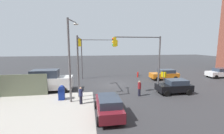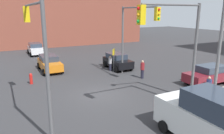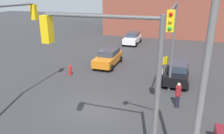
% 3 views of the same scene
% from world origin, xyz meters
% --- Properties ---
extents(ground_plane, '(120.00, 120.00, 0.00)m').
position_xyz_m(ground_plane, '(0.00, 0.00, 0.00)').
color(ground_plane, '#333335').
extents(traffic_signal_nw_corner, '(5.50, 0.36, 6.50)m').
position_xyz_m(traffic_signal_nw_corner, '(-2.40, 4.50, 4.63)').
color(traffic_signal_nw_corner, '#59595B').
rests_on(traffic_signal_nw_corner, ground).
extents(traffic_signal_se_corner, '(6.10, 0.36, 6.50)m').
position_xyz_m(traffic_signal_se_corner, '(2.15, -4.50, 4.67)').
color(traffic_signal_se_corner, '#59595B').
rests_on(traffic_signal_se_corner, ground).
extents(traffic_signal_ne_corner, '(0.36, 4.47, 6.50)m').
position_xyz_m(traffic_signal_ne_corner, '(4.50, 2.83, 4.57)').
color(traffic_signal_ne_corner, '#59595B').
rests_on(traffic_signal_ne_corner, ground).
extents(street_lamp_corner, '(0.92, 2.62, 8.00)m').
position_xyz_m(street_lamp_corner, '(5.12, 5.44, 4.70)').
color(street_lamp_corner, slate).
rests_on(street_lamp_corner, ground).
extents(warning_sign_two_way, '(0.48, 0.48, 2.40)m').
position_xyz_m(warning_sign_two_way, '(-5.40, 4.00, 1.64)').
color(warning_sign_two_way, '#4C4C4C').
rests_on(warning_sign_two_way, ground).
extents(mailbox_blue, '(0.56, 0.64, 1.43)m').
position_xyz_m(mailbox_blue, '(6.20, 5.00, 0.76)').
color(mailbox_blue, navy).
rests_on(mailbox_blue, ground).
extents(fire_hydrant, '(0.26, 0.26, 0.94)m').
position_xyz_m(fire_hydrant, '(-5.00, -4.20, 0.49)').
color(fire_hydrant, red).
rests_on(fire_hydrant, ground).
extents(coupe_white, '(4.33, 2.02, 1.62)m').
position_xyz_m(coupe_white, '(-18.88, -1.71, 0.84)').
color(coupe_white, white).
rests_on(coupe_white, ground).
extents(coupe_black, '(3.90, 2.02, 1.62)m').
position_xyz_m(coupe_black, '(-6.31, 4.92, 0.84)').
color(coupe_black, black).
rests_on(coupe_black, ground).
extents(coupe_maroon, '(2.02, 4.29, 1.62)m').
position_xyz_m(coupe_maroon, '(1.93, 9.28, 0.84)').
color(coupe_maroon, maroon).
rests_on(coupe_maroon, ground).
extents(hatchback_orange, '(4.44, 2.02, 1.62)m').
position_xyz_m(hatchback_orange, '(-8.71, -1.85, 0.84)').
color(hatchback_orange, orange).
rests_on(hatchback_orange, ground).
extents(van_white_delivery, '(5.40, 2.32, 2.62)m').
position_xyz_m(van_white_delivery, '(8.23, 1.80, 1.28)').
color(van_white_delivery, white).
rests_on(van_white_delivery, ground).
extents(pedestrian_crossing, '(0.36, 0.36, 1.71)m').
position_xyz_m(pedestrian_crossing, '(-2.00, 5.20, 0.89)').
color(pedestrian_crossing, maroon).
rests_on(pedestrian_crossing, ground).
extents(pedestrian_waiting, '(0.36, 0.36, 1.58)m').
position_xyz_m(pedestrian_waiting, '(-5.80, 3.80, 0.81)').
color(pedestrian_waiting, '#B2B2B7').
rests_on(pedestrian_waiting, ground).
extents(pedestrian_walking_north, '(0.36, 0.36, 1.64)m').
position_xyz_m(pedestrian_walking_north, '(4.20, 6.50, 0.85)').
color(pedestrian_walking_north, navy).
rests_on(pedestrian_walking_north, ground).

